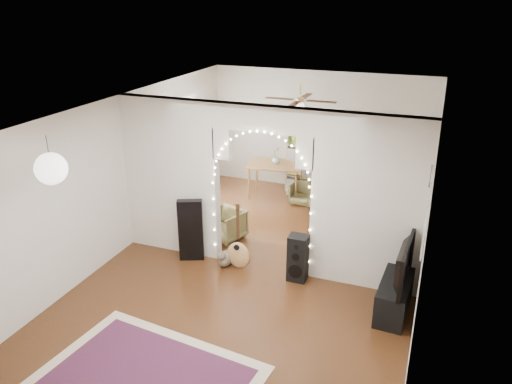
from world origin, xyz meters
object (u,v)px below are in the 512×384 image
(dining_chair_left, at_px, (225,225))
(dining_chair_right, at_px, (303,194))
(acoustic_guitar, at_px, (238,245))
(bookcase, at_px, (318,162))
(floor_speaker, at_px, (298,258))
(dining_table, at_px, (276,167))
(media_console, at_px, (394,297))

(dining_chair_left, height_order, dining_chair_right, dining_chair_left)
(acoustic_guitar, bearing_deg, bookcase, 83.60)
(floor_speaker, xyz_separation_m, bookcase, (-0.62, 3.75, 0.35))
(floor_speaker, height_order, dining_chair_right, floor_speaker)
(dining_chair_left, bearing_deg, dining_table, 104.54)
(bookcase, distance_m, dining_chair_right, 0.91)
(dining_chair_right, bearing_deg, media_console, -51.23)
(dining_table, distance_m, dining_chair_right, 0.86)
(dining_table, height_order, dining_chair_right, dining_table)
(dining_table, bearing_deg, floor_speaker, -71.34)
(media_console, xyz_separation_m, dining_chair_right, (-2.28, 3.36, -0.02))
(dining_table, bearing_deg, dining_chair_right, -23.24)
(acoustic_guitar, bearing_deg, dining_chair_right, 84.52)
(acoustic_guitar, xyz_separation_m, dining_chair_left, (-0.63, 0.90, -0.15))
(acoustic_guitar, xyz_separation_m, dining_chair_right, (0.26, 3.00, -0.20))
(media_console, height_order, bookcase, bookcase)
(floor_speaker, bearing_deg, acoustic_guitar, 179.84)
(bookcase, relative_size, dining_chair_right, 2.89)
(bookcase, xyz_separation_m, dining_chair_right, (-0.13, -0.75, -0.50))
(floor_speaker, distance_m, dining_chair_left, 1.88)
(dining_chair_left, bearing_deg, floor_speaker, -9.50)
(bookcase, xyz_separation_m, dining_table, (-0.83, -0.53, -0.05))
(dining_chair_left, distance_m, dining_chair_right, 2.28)
(media_console, bearing_deg, floor_speaker, 169.96)
(bookcase, bearing_deg, dining_chair_right, -120.05)
(media_console, height_order, dining_chair_right, media_console)
(dining_table, xyz_separation_m, dining_chair_left, (-0.19, -2.32, -0.40))
(dining_table, bearing_deg, bookcase, 26.86)
(acoustic_guitar, relative_size, media_console, 0.98)
(acoustic_guitar, xyz_separation_m, floor_speaker, (1.01, -0.00, -0.05))
(acoustic_guitar, height_order, floor_speaker, acoustic_guitar)
(dining_chair_right, bearing_deg, dining_table, 167.03)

